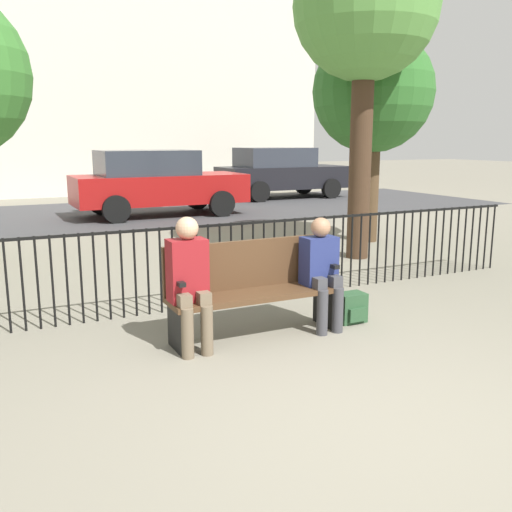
{
  "coord_description": "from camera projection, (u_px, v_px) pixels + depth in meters",
  "views": [
    {
      "loc": [
        -2.31,
        -2.8,
        1.87
      ],
      "look_at": [
        0.0,
        1.9,
        0.8
      ],
      "focal_mm": 40.0,
      "sensor_mm": 36.0,
      "label": 1
    }
  ],
  "objects": [
    {
      "name": "tree_0",
      "position": [
        373.0,
        94.0,
        10.21
      ],
      "size": [
        2.17,
        2.17,
        3.8
      ],
      "color": "#4C3823",
      "rests_on": "ground"
    },
    {
      "name": "ground_plane",
      "position": [
        381.0,
        423.0,
        3.84
      ],
      "size": [
        80.0,
        80.0,
        0.0
      ],
      "primitive_type": "plane",
      "color": "gray"
    },
    {
      "name": "park_bench",
      "position": [
        252.0,
        286.0,
        5.48
      ],
      "size": [
        1.7,
        0.45,
        0.92
      ],
      "color": "#4C331E",
      "rests_on": "ground"
    },
    {
      "name": "parked_car_0",
      "position": [
        156.0,
        182.0,
        14.13
      ],
      "size": [
        4.2,
        1.94,
        1.62
      ],
      "color": "maroon",
      "rests_on": "ground"
    },
    {
      "name": "tree_2",
      "position": [
        366.0,
        11.0,
        8.49
      ],
      "size": [
        2.19,
        2.19,
        4.92
      ],
      "color": "#422D1E",
      "rests_on": "ground"
    },
    {
      "name": "street_surface",
      "position": [
        80.0,
        215.0,
        14.38
      ],
      "size": [
        24.0,
        6.0,
        0.01
      ],
      "color": "#3D3D3F",
      "rests_on": "ground"
    },
    {
      "name": "fence_railing",
      "position": [
        209.0,
        258.0,
        6.42
      ],
      "size": [
        9.01,
        0.03,
        0.95
      ],
      "color": "black",
      "rests_on": "ground"
    },
    {
      "name": "seated_person_1",
      "position": [
        322.0,
        268.0,
        5.64
      ],
      "size": [
        0.34,
        0.39,
        1.12
      ],
      "color": "#3D3D42",
      "rests_on": "ground"
    },
    {
      "name": "parked_car_1",
      "position": [
        281.0,
        172.0,
        18.5
      ],
      "size": [
        4.2,
        1.94,
        1.62
      ],
      "color": "black",
      "rests_on": "ground"
    },
    {
      "name": "backpack",
      "position": [
        351.0,
        308.0,
        5.94
      ],
      "size": [
        0.29,
        0.25,
        0.31
      ],
      "color": "#284C2D",
      "rests_on": "ground"
    },
    {
      "name": "seated_person_0",
      "position": [
        189.0,
        277.0,
        5.04
      ],
      "size": [
        0.34,
        0.39,
        1.21
      ],
      "color": "brown",
      "rests_on": "ground"
    }
  ]
}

